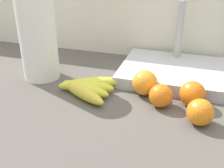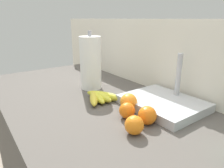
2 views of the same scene
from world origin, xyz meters
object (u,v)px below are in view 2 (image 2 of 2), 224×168
at_px(orange_right, 127,110).
at_px(banana_bunch, 99,97).
at_px(orange_far_right, 147,115).
at_px(orange_front, 134,125).
at_px(sink_basin, 163,102).
at_px(orange_back_right, 129,102).
at_px(paper_towel_roll, 91,63).

bearing_deg(orange_right, banana_bunch, 177.85).
height_order(orange_far_right, orange_front, orange_far_right).
xyz_separation_m(orange_far_right, sink_basin, (-0.07, 0.17, -0.01)).
distance_m(orange_back_right, sink_basin, 0.16).
xyz_separation_m(orange_right, sink_basin, (0.01, 0.20, -0.01)).
relative_size(orange_back_right, paper_towel_roll, 0.23).
bearing_deg(banana_bunch, orange_far_right, 4.10).
bearing_deg(orange_back_right, orange_right, -45.02).
height_order(orange_far_right, sink_basin, sink_basin).
xyz_separation_m(orange_back_right, orange_front, (0.16, -0.11, -0.00)).
bearing_deg(sink_basin, banana_bunch, -140.40).
xyz_separation_m(banana_bunch, sink_basin, (0.23, 0.19, 0.00)).
bearing_deg(orange_front, orange_back_right, 145.17).
distance_m(orange_right, paper_towel_roll, 0.43).
relative_size(orange_front, sink_basin, 0.20).
bearing_deg(orange_right, orange_front, -28.22).
bearing_deg(orange_far_right, banana_bunch, -175.90).
distance_m(orange_far_right, paper_towel_roll, 0.51).
height_order(orange_back_right, paper_towel_roll, paper_towel_roll).
height_order(orange_far_right, orange_right, orange_far_right).
height_order(banana_bunch, orange_back_right, orange_back_right).
relative_size(orange_front, paper_towel_roll, 0.21).
height_order(orange_front, paper_towel_roll, paper_towel_roll).
bearing_deg(orange_far_right, orange_back_right, 169.62).
bearing_deg(orange_far_right, orange_front, -74.96).
relative_size(orange_front, orange_right, 1.04).
xyz_separation_m(orange_back_right, sink_basin, (0.07, 0.15, -0.01)).
relative_size(orange_back_right, orange_far_right, 1.05).
bearing_deg(sink_basin, orange_front, -70.26).
bearing_deg(banana_bunch, orange_back_right, 15.77).
relative_size(orange_back_right, orange_front, 1.11).
xyz_separation_m(orange_front, sink_basin, (-0.09, 0.26, -0.01)).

